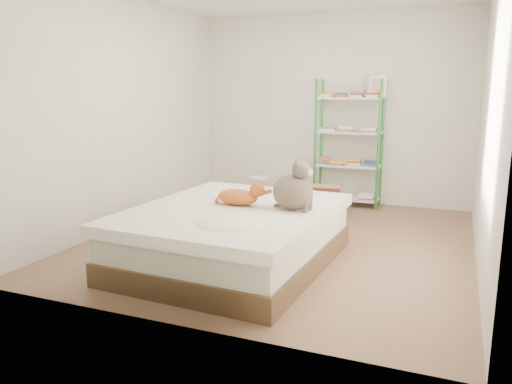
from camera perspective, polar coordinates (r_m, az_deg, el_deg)
The scene contains 7 objects.
room at distance 5.09m, azimuth 3.06°, elevation 8.61°, with size 3.81×4.21×2.61m.
bed at distance 4.56m, azimuth -2.58°, elevation -5.00°, with size 1.76×2.15×0.53m.
orange_cat at distance 4.58m, azimuth -2.12°, elevation -0.34°, with size 0.46×0.25×0.19m, color #CB6830, non-canonical shape.
grey_cat at distance 4.39m, azimuth 4.24°, elevation 0.86°, with size 0.33×0.40×0.45m, color #786558, non-canonical shape.
shelf_unit at distance 6.86m, azimuth 10.59°, elevation 5.63°, with size 0.89×0.36×1.74m.
cardboard_box at distance 6.24m, azimuth 7.09°, elevation -1.14°, with size 0.61×0.60×0.44m.
white_bin at distance 7.09m, azimuth 0.48°, elevation 0.36°, with size 0.35×0.32×0.35m.
Camera 1 is at (1.65, -4.81, 1.58)m, focal length 35.00 mm.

